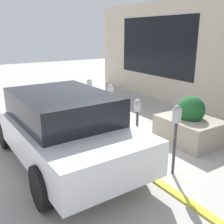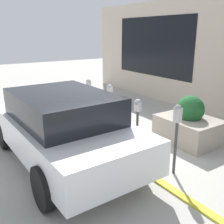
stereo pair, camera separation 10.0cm
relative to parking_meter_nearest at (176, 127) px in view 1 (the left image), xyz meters
The scene contains 8 objects.
ground_plane 2.17m from the parking_meter_nearest, 12.25° to the left, with size 40.00×40.00×0.00m, color #ADAAA3.
curb_strip 2.18m from the parking_meter_nearest, 14.55° to the left, with size 14.68×0.16×0.04m.
parking_meter_nearest is the anchor object (origin of this frame).
parking_meter_second 1.32m from the parking_meter_nearest, ahead, with size 0.18×0.15×1.29m.
parking_meter_middle 2.52m from the parking_meter_nearest, ahead, with size 0.16×0.13×1.44m.
parking_meter_fourth 3.66m from the parking_meter_nearest, ahead, with size 0.18×0.15×1.42m.
planter_box 1.91m from the parking_meter_nearest, 58.01° to the right, with size 1.55×1.17×1.24m.
parked_car_front 2.44m from the parking_meter_nearest, 43.71° to the left, with size 4.64×2.09×1.60m.
Camera 1 is at (-5.23, 3.23, 2.78)m, focal length 42.00 mm.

